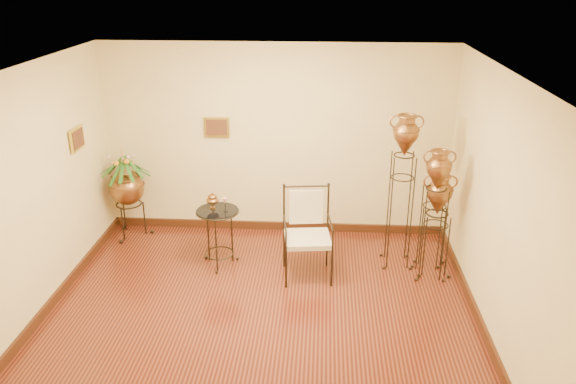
# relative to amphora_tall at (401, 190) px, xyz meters

# --- Properties ---
(ground) EXTENTS (5.00, 5.00, 0.00)m
(ground) POSITION_rel_amphora_tall_xyz_m (-1.70, -1.55, -1.06)
(ground) COLOR maroon
(ground) RESTS_ON ground
(room_shell) EXTENTS (5.02, 5.02, 2.81)m
(room_shell) POSITION_rel_amphora_tall_xyz_m (-1.71, -1.54, 0.67)
(room_shell) COLOR #EEE399
(room_shell) RESTS_ON ground
(amphora_tall) EXTENTS (0.48, 0.48, 2.08)m
(amphora_tall) POSITION_rel_amphora_tall_xyz_m (0.00, 0.00, 0.00)
(amphora_tall) COLOR black
(amphora_tall) RESTS_ON ground
(amphora_mid) EXTENTS (0.46, 0.46, 1.72)m
(amphora_mid) POSITION_rel_amphora_tall_xyz_m (0.38, -0.28, -0.19)
(amphora_mid) COLOR black
(amphora_mid) RESTS_ON ground
(amphora_short) EXTENTS (0.51, 0.51, 1.37)m
(amphora_short) POSITION_rel_amphora_tall_xyz_m (0.45, -0.16, -0.38)
(amphora_short) COLOR black
(amphora_short) RESTS_ON ground
(planter_urn) EXTENTS (1.04, 1.04, 1.46)m
(planter_urn) POSITION_rel_amphora_tall_xyz_m (-3.85, 0.60, -0.25)
(planter_urn) COLOR black
(planter_urn) RESTS_ON ground
(armchair) EXTENTS (0.73, 0.69, 1.17)m
(armchair) POSITION_rel_amphora_tall_xyz_m (-1.19, -0.43, -0.48)
(armchair) COLOR black
(armchair) RESTS_ON ground
(side_table) EXTENTS (0.63, 0.63, 1.01)m
(side_table) POSITION_rel_amphora_tall_xyz_m (-2.38, -0.19, -0.65)
(side_table) COLOR black
(side_table) RESTS_ON ground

